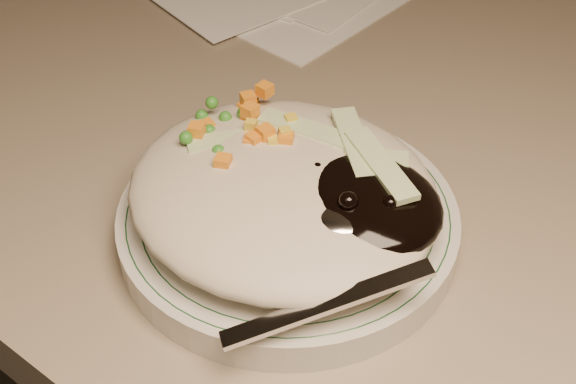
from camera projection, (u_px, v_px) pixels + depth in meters
The scene contains 4 objects.
desk at pixel (501, 327), 0.71m from camera, with size 1.40×0.70×0.74m.
plate at pixel (288, 223), 0.50m from camera, with size 0.21×0.21×0.02m, color beige.
plate_rim at pixel (288, 211), 0.49m from camera, with size 0.20×0.20×0.00m.
meal at pixel (293, 188), 0.48m from camera, with size 0.21×0.19×0.05m.
Camera 1 is at (0.13, 0.91, 1.10)m, focal length 50.00 mm.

